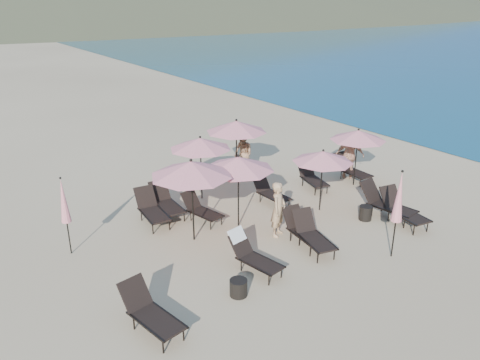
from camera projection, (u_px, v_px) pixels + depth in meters
ground at (344, 243)px, 13.52m from camera, size 800.00×800.00×0.00m
lounger_0 at (150, 312)px, 9.84m from camera, size 0.94×1.75×0.95m
lounger_1 at (252, 254)px, 12.04m from camera, size 0.88×1.65×0.98m
lounger_2 at (303, 229)px, 13.39m from camera, size 0.78×1.64×0.91m
lounger_3 at (312, 234)px, 13.08m from camera, size 0.97×1.74×0.94m
lounger_4 at (386, 202)px, 14.99m from camera, size 0.95×1.92×1.06m
lounger_5 at (402, 209)px, 14.58m from camera, size 0.91×1.82×1.00m
lounger_6 at (152, 209)px, 14.63m from camera, size 0.77×1.73×0.97m
lounger_7 at (166, 202)px, 15.16m from camera, size 0.70×1.69×0.96m
lounger_8 at (201, 209)px, 14.75m from camera, size 0.86×1.56×0.85m
lounger_9 at (270, 192)px, 16.04m from camera, size 0.66×1.55×0.88m
lounger_10 at (311, 174)px, 17.40m from camera, size 0.94×1.70×1.00m
lounger_11 at (351, 169)px, 18.09m from camera, size 0.66×1.66×0.94m
umbrella_open_0 at (191, 169)px, 12.91m from camera, size 2.33×2.33×2.50m
umbrella_open_1 at (238, 163)px, 13.81m from camera, size 2.16×2.16×2.32m
umbrella_open_2 at (323, 157)px, 14.95m from camera, size 1.97×1.97×2.12m
umbrella_open_3 at (200, 143)px, 15.80m from camera, size 2.12×2.12×2.29m
umbrella_open_4 at (236, 126)px, 17.31m from camera, size 2.29×2.29×2.46m
umbrella_open_5 at (358, 135)px, 17.03m from camera, size 2.04×2.04×2.20m
umbrella_closed_0 at (399, 198)px, 12.19m from camera, size 0.29×0.29×2.52m
umbrella_closed_1 at (64, 201)px, 12.40m from camera, size 0.27×0.27×2.27m
side_table_0 at (238, 288)px, 11.07m from camera, size 0.43×0.43×0.41m
side_table_1 at (365, 213)px, 14.86m from camera, size 0.41×0.41×0.46m
beachgoer_a at (278, 209)px, 13.69m from camera, size 0.73×0.66×1.68m
beachgoer_b at (243, 154)px, 18.48m from camera, size 0.75×0.91×1.72m
beachgoer_c at (350, 156)px, 18.06m from camera, size 1.09×1.10×1.86m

